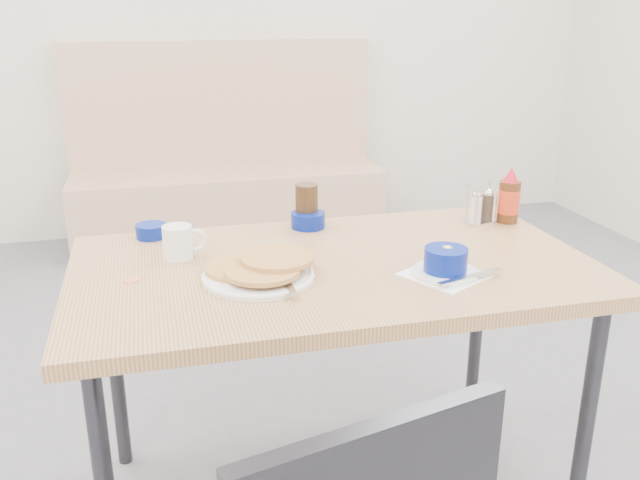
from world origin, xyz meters
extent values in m
cube|color=beige|center=(0.00, 2.97, 1.40)|extent=(5.00, 0.06, 2.80)
cube|color=tan|center=(0.00, 2.72, 0.23)|extent=(1.90, 0.55, 0.45)
cube|color=tan|center=(0.00, 2.94, 0.72)|extent=(1.90, 0.12, 1.00)
cube|color=#2D2D33|center=(0.00, 2.72, 0.04)|extent=(1.90, 0.55, 0.08)
cube|color=tan|center=(0.00, 0.25, 0.74)|extent=(1.40, 0.80, 0.04)
cylinder|color=#2D2D33|center=(0.62, -0.07, 0.36)|extent=(0.04, 0.04, 0.72)
cylinder|color=#2D2D33|center=(-0.62, 0.57, 0.36)|extent=(0.04, 0.04, 0.72)
cylinder|color=#2D2D33|center=(0.62, 0.57, 0.36)|extent=(0.04, 0.04, 0.72)
cylinder|color=white|center=(-0.22, 0.18, 0.77)|extent=(0.29, 0.29, 0.01)
cylinder|color=tan|center=(-0.26, 0.22, 0.78)|extent=(0.19, 0.19, 0.01)
cylinder|color=tan|center=(-0.21, 0.16, 0.79)|extent=(0.19, 0.19, 0.01)
cylinder|color=tan|center=(-0.16, 0.20, 0.80)|extent=(0.19, 0.19, 0.01)
cube|color=silver|center=(-0.16, 0.09, 0.78)|extent=(0.02, 0.13, 0.01)
cylinder|color=white|center=(-0.41, 0.39, 0.81)|extent=(0.08, 0.08, 0.09)
cylinder|color=black|center=(-0.41, 0.39, 0.85)|extent=(0.07, 0.07, 0.00)
torus|color=white|center=(-0.36, 0.39, 0.81)|extent=(0.07, 0.02, 0.07)
cube|color=white|center=(0.25, 0.09, 0.76)|extent=(0.25, 0.25, 0.00)
cylinder|color=white|center=(0.25, 0.09, 0.77)|extent=(0.17, 0.17, 0.01)
cylinder|color=navy|center=(0.25, 0.09, 0.80)|extent=(0.11, 0.11, 0.06)
cylinder|color=white|center=(0.25, 0.09, 0.83)|extent=(0.10, 0.10, 0.01)
cube|color=#F4DB60|center=(0.26, 0.09, 0.83)|extent=(0.02, 0.02, 0.01)
cube|color=silver|center=(0.30, 0.03, 0.78)|extent=(0.20, 0.08, 0.01)
cylinder|color=navy|center=(-0.48, 0.59, 0.78)|extent=(0.09, 0.09, 0.04)
cylinder|color=navy|center=(0.00, 0.57, 0.78)|extent=(0.11, 0.11, 0.05)
cylinder|color=#352211|center=(0.00, 0.59, 0.83)|extent=(0.07, 0.07, 0.13)
cube|color=silver|center=(0.56, 0.49, 0.76)|extent=(0.12, 0.09, 0.00)
cylinder|color=silver|center=(0.52, 0.45, 0.83)|extent=(0.01, 0.01, 0.12)
cylinder|color=silver|center=(0.61, 0.48, 0.83)|extent=(0.01, 0.01, 0.12)
cylinder|color=silver|center=(0.51, 0.50, 0.83)|extent=(0.01, 0.01, 0.12)
cylinder|color=silver|center=(0.59, 0.52, 0.83)|extent=(0.01, 0.01, 0.12)
cylinder|color=silver|center=(0.53, 0.48, 0.81)|extent=(0.04, 0.04, 0.08)
cylinder|color=#3F3326|center=(0.58, 0.49, 0.81)|extent=(0.04, 0.04, 0.08)
cylinder|color=#47230F|center=(0.64, 0.47, 0.83)|extent=(0.07, 0.07, 0.13)
cylinder|color=#DA4519|center=(0.64, 0.47, 0.83)|extent=(0.07, 0.07, 0.08)
cone|color=red|center=(0.64, 0.47, 0.92)|extent=(0.05, 0.05, 0.05)
cube|color=#EC5B4E|center=(-0.53, 0.25, 0.76)|extent=(0.05, 0.05, 0.00)
camera|label=1|loc=(-0.46, -1.40, 1.42)|focal=38.00mm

